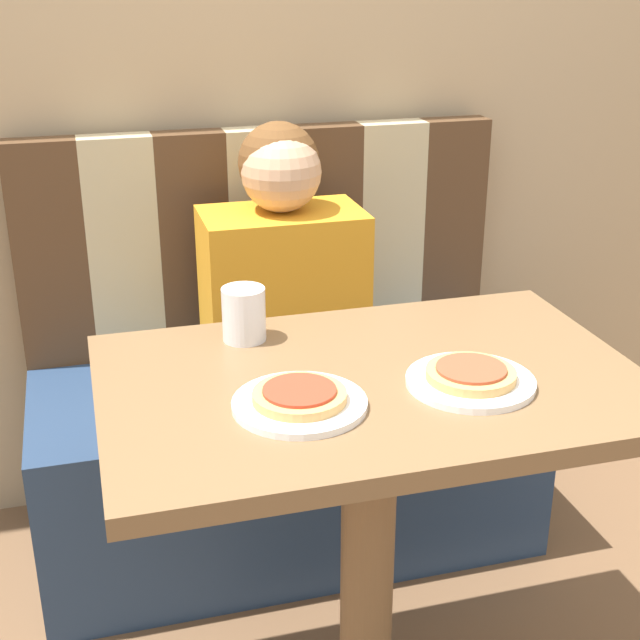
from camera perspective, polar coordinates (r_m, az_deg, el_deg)
wall_back at (r=2.32m, az=-4.67°, el=19.13°), size 7.00×0.05×2.60m
booth_seat at (r=2.32m, az=-2.20°, el=-8.69°), size 1.23×0.56×0.46m
booth_backrest at (r=2.33m, az=-3.79°, el=5.24°), size 1.23×0.08×0.57m
dining_table at (r=1.57m, az=3.24°, el=-7.58°), size 0.92×0.61×0.77m
person at (r=2.11m, az=-2.42°, el=3.60°), size 0.38×0.23×0.62m
plate_left at (r=1.41m, az=-1.31°, el=-5.39°), size 0.21×0.21×0.01m
plate_right at (r=1.50m, az=9.60°, el=-3.91°), size 0.21×0.21×0.01m
pizza_left at (r=1.40m, az=-1.32°, el=-4.83°), size 0.15×0.15×0.02m
pizza_right at (r=1.49m, az=9.64°, el=-3.38°), size 0.15×0.15×0.02m
drinking_cup at (r=1.64m, az=-4.90°, el=0.38°), size 0.08×0.08×0.10m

